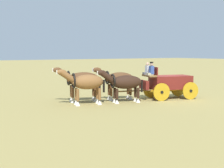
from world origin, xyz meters
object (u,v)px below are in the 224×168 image
Objects in this scene: draft_horse_rear_off at (118,80)px; draft_horse_lead_near at (86,83)px; draft_horse_rear_near at (124,83)px; show_wagon at (168,83)px; draft_horse_lead_off at (81,80)px.

draft_horse_lead_near is (2.84, 0.60, -0.01)m from draft_horse_rear_off.
draft_horse_rear_off is at bearing -168.15° from draft_horse_lead_near.
draft_horse_lead_near is (2.51, -0.66, 0.08)m from draft_horse_rear_near.
show_wagon is 1.83× the size of draft_horse_lead_off.
draft_horse_lead_off is at bearing -14.76° from draft_horse_rear_off.
draft_horse_lead_near reaches higher than draft_horse_rear_near.
draft_horse_lead_off is (2.51, -0.66, 0.04)m from draft_horse_rear_off.
show_wagon is 6.20m from draft_horse_lead_off.
draft_horse_lead_off is at bearing -104.92° from draft_horse_lead_near.
draft_horse_rear_near is at bearing -4.45° from show_wagon.
draft_horse_lead_near is at bearing 11.85° from draft_horse_rear_off.
show_wagon reaches higher than draft_horse_rear_off.
draft_horse_lead_off is at bearing -20.79° from show_wagon.
draft_horse_rear_near is at bearing 165.24° from draft_horse_lead_near.
draft_horse_lead_off reaches higher than draft_horse_lead_near.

